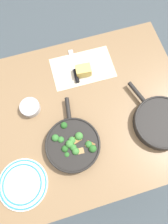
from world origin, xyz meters
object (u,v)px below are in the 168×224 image
Objects in this scene: dinner_plate_stack at (23,184)px; skillet_eggs at (160,122)px; grater_knife at (75,70)px; skillet_broccoli at (73,144)px; cheese_block at (83,71)px; prep_bowl_steel at (30,107)px.

skillet_eggs is at bearing 7.12° from dinner_plate_stack.
skillet_broccoli is at bearing 167.34° from grater_knife.
cheese_block reaches higher than prep_bowl_steel.
prep_bowl_steel reaches higher than dinner_plate_stack.
cheese_block is (0.18, 0.40, -0.00)m from skillet_broccoli.
prep_bowl_steel is (-0.31, -0.16, 0.01)m from grater_knife.
cheese_block is 0.86× the size of prep_bowl_steel.
dinner_plate_stack is (-0.79, -0.10, -0.01)m from skillet_eggs.
grater_knife is 2.13× the size of prep_bowl_steel.
skillet_eggs is 1.67× the size of dinner_plate_stack.
skillet_broccoli is 3.74× the size of prep_bowl_steel.
dinner_plate_stack is at bearing -132.16° from cheese_block.
cheese_block is 0.38m from prep_bowl_steel.
prep_bowl_steel is (-0.35, -0.14, -0.01)m from cheese_block.
dinner_plate_stack is (-0.30, -0.12, -0.02)m from skillet_broccoli.
skillet_eggs is at bearing -84.42° from skillet_broccoli.
prep_bowl_steel is at bearing 49.02° from skillet_eggs.
skillet_eggs is 1.81× the size of grater_knife.
skillet_broccoli is at bearing -56.79° from prep_bowl_steel.
cheese_block is at bearing -114.14° from grater_knife.
dinner_plate_stack is at bearing -107.44° from prep_bowl_steel.
grater_knife is (0.13, 0.43, -0.02)m from skillet_broccoli.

